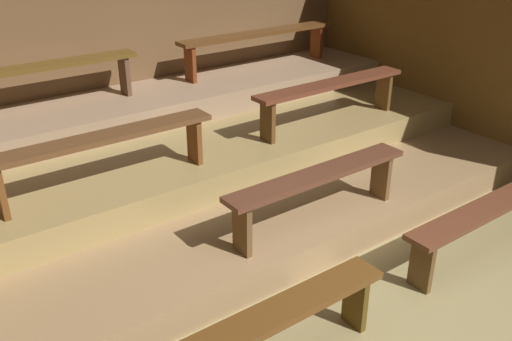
% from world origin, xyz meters
% --- Properties ---
extents(ground, '(6.80, 5.41, 0.08)m').
position_xyz_m(ground, '(0.00, 2.31, -0.04)').
color(ground, '#998957').
extents(wall_back, '(6.80, 0.06, 2.72)m').
position_xyz_m(wall_back, '(0.00, 4.64, 1.36)').
color(wall_back, brown).
rests_on(wall_back, ground).
extents(wall_right, '(0.06, 5.41, 2.72)m').
position_xyz_m(wall_right, '(3.03, 2.31, 1.36)').
color(wall_right, brown).
rests_on(wall_right, ground).
extents(platform_lower, '(6.00, 3.37, 0.28)m').
position_xyz_m(platform_lower, '(0.00, 2.93, 0.14)').
color(platform_lower, '#A07D54').
rests_on(platform_lower, ground).
extents(platform_middle, '(6.00, 2.32, 0.28)m').
position_xyz_m(platform_middle, '(0.00, 3.46, 0.42)').
color(platform_middle, '#A08650').
rests_on(platform_middle, platform_lower).
extents(platform_upper, '(6.00, 1.06, 0.28)m').
position_xyz_m(platform_upper, '(0.00, 4.08, 0.69)').
color(platform_upper, '#A18162').
rests_on(platform_upper, platform_middle).
extents(bench_floor_left, '(2.22, 0.25, 0.48)m').
position_xyz_m(bench_floor_left, '(-1.36, 0.63, 0.40)').
color(bench_floor_left, brown).
rests_on(bench_floor_left, ground).
extents(bench_floor_right, '(2.22, 0.25, 0.48)m').
position_xyz_m(bench_floor_right, '(1.36, 0.63, 0.40)').
color(bench_floor_right, brown).
rests_on(bench_floor_right, ground).
extents(bench_lower_center, '(1.81, 0.25, 0.48)m').
position_xyz_m(bench_lower_center, '(0.07, 1.53, 0.66)').
color(bench_lower_center, '#583120').
rests_on(bench_lower_center, platform_lower).
extents(bench_middle_left, '(1.97, 0.25, 0.48)m').
position_xyz_m(bench_middle_left, '(-1.29, 2.70, 0.94)').
color(bench_middle_left, brown).
rests_on(bench_middle_left, platform_middle).
extents(bench_middle_right, '(1.97, 0.25, 0.48)m').
position_xyz_m(bench_middle_right, '(1.29, 2.70, 0.94)').
color(bench_middle_right, brown).
rests_on(bench_middle_right, platform_middle).
extents(bench_upper_left, '(2.25, 0.25, 0.48)m').
position_xyz_m(bench_upper_left, '(-1.43, 4.21, 1.23)').
color(bench_upper_left, brown).
rests_on(bench_upper_left, platform_upper).
extents(bench_upper_right, '(2.25, 0.25, 0.48)m').
position_xyz_m(bench_upper_right, '(1.43, 4.21, 1.23)').
color(bench_upper_right, '#553317').
rests_on(bench_upper_right, platform_upper).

